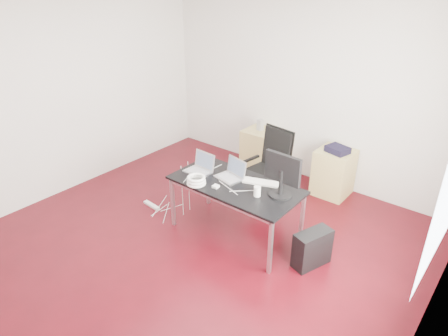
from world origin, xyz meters
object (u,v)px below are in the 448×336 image
Objects in this scene: desk at (235,188)px; filing_cabinet_right at (333,173)px; office_chair at (270,164)px; filing_cabinet_left at (260,150)px; pc_tower at (312,248)px.

filing_cabinet_right is at bearing 73.67° from desk.
office_chair is 1.54× the size of filing_cabinet_right.
filing_cabinet_left is (-0.69, 0.80, -0.26)m from office_chair.
office_chair is 1.09m from filing_cabinet_left.
desk is at bearing -106.33° from filing_cabinet_right.
office_chair reaches higher than desk.
pc_tower is (1.85, -1.66, -0.13)m from filing_cabinet_left.
desk is 1.48× the size of office_chair.
filing_cabinet_left reaches higher than pc_tower.
desk is 1.14m from pc_tower.
pc_tower is at bearing -41.95° from filing_cabinet_left.
filing_cabinet_left is at bearing 114.83° from desk.
filing_cabinet_right is at bearing 60.42° from office_chair.
filing_cabinet_right is at bearing 126.79° from pc_tower.
desk is at bearing -65.17° from filing_cabinet_left.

